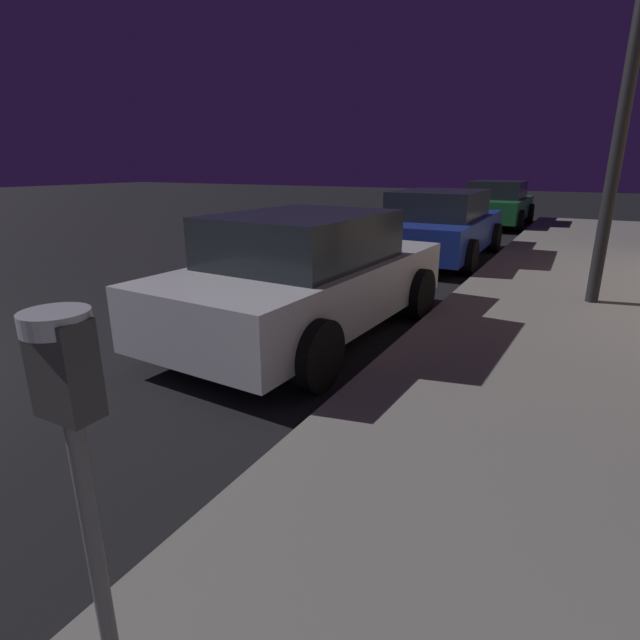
% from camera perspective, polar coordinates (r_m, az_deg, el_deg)
% --- Properties ---
extents(parking_meter, '(0.19, 0.19, 1.41)m').
position_cam_1_polar(parking_meter, '(1.66, -26.69, -10.51)').
color(parking_meter, '#59595B').
rests_on(parking_meter, sidewalk).
extents(car_silver, '(2.15, 4.16, 1.43)m').
position_cam_1_polar(car_silver, '(5.71, -1.45, 5.10)').
color(car_silver, '#B7B7BF').
rests_on(car_silver, ground).
extents(car_blue, '(2.11, 4.54, 1.43)m').
position_cam_1_polar(car_blue, '(10.83, 13.68, 10.59)').
color(car_blue, navy).
rests_on(car_blue, ground).
extents(car_green, '(2.03, 4.17, 1.43)m').
position_cam_1_polar(car_green, '(17.40, 19.75, 12.51)').
color(car_green, '#19592D').
rests_on(car_green, ground).
extents(street_lamp, '(0.44, 0.44, 4.99)m').
position_cam_1_polar(street_lamp, '(7.65, 32.95, 26.78)').
color(street_lamp, black).
rests_on(street_lamp, sidewalk).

